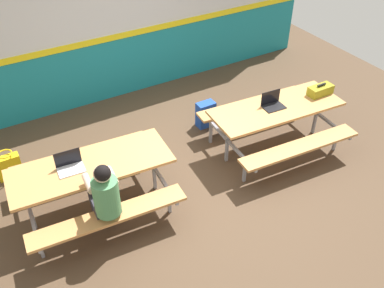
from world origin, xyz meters
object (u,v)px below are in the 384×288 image
(student_nearer, at_px, (105,195))
(picnic_table_right, at_px, (275,116))
(toolbox_grey, at_px, (320,90))
(tote_bag_bright, at_px, (9,166))
(picnic_table_left, at_px, (92,175))
(laptop_silver, at_px, (70,166))
(backpack_dark, at_px, (205,114))
(laptop_dark, at_px, (273,104))

(student_nearer, bearing_deg, picnic_table_right, 8.48)
(toolbox_grey, distance_m, tote_bag_bright, 4.75)
(picnic_table_right, xyz_separation_m, toolbox_grey, (0.80, -0.06, 0.23))
(picnic_table_left, height_order, laptop_silver, laptop_silver)
(student_nearer, height_order, laptop_silver, student_nearer)
(picnic_table_right, bearing_deg, tote_bag_bright, 160.17)
(toolbox_grey, bearing_deg, picnic_table_right, 175.75)
(picnic_table_right, height_order, laptop_silver, laptop_silver)
(backpack_dark, height_order, tote_bag_bright, backpack_dark)
(student_nearer, relative_size, tote_bag_bright, 2.81)
(toolbox_grey, bearing_deg, tote_bag_bright, 162.78)
(student_nearer, bearing_deg, laptop_silver, 108.42)
(picnic_table_right, bearing_deg, laptop_dark, 141.43)
(student_nearer, xyz_separation_m, laptop_dark, (2.81, 0.47, 0.08))
(toolbox_grey, bearing_deg, student_nearer, -174.27)
(backpack_dark, bearing_deg, student_nearer, -147.47)
(laptop_dark, bearing_deg, tote_bag_bright, 160.49)
(picnic_table_right, xyz_separation_m, tote_bag_bright, (-3.70, 1.34, -0.38))
(picnic_table_right, distance_m, laptop_dark, 0.22)
(laptop_dark, relative_size, tote_bag_bright, 0.78)
(picnic_table_left, height_order, tote_bag_bright, picnic_table_left)
(student_nearer, bearing_deg, tote_bag_bright, 115.48)
(picnic_table_left, xyz_separation_m, toolbox_grey, (3.63, -0.19, 0.23))
(picnic_table_left, height_order, laptop_dark, laptop_dark)
(picnic_table_left, distance_m, student_nearer, 0.57)
(picnic_table_right, height_order, laptop_dark, laptop_dark)
(picnic_table_left, xyz_separation_m, laptop_silver, (-0.23, 0.05, 0.21))
(picnic_table_right, relative_size, tote_bag_bright, 4.77)
(laptop_dark, bearing_deg, picnic_table_left, 178.20)
(picnic_table_left, bearing_deg, backpack_dark, 21.65)
(picnic_table_right, xyz_separation_m, laptop_silver, (-3.07, 0.18, 0.21))
(laptop_silver, height_order, laptop_dark, same)
(toolbox_grey, xyz_separation_m, backpack_dark, (-1.40, 1.07, -0.60))
(backpack_dark, bearing_deg, tote_bag_bright, 174.11)
(student_nearer, height_order, toolbox_grey, student_nearer)
(student_nearer, bearing_deg, toolbox_grey, 5.73)
(picnic_table_right, bearing_deg, laptop_silver, 176.57)
(tote_bag_bright, bearing_deg, toolbox_grey, -17.22)
(laptop_silver, relative_size, tote_bag_bright, 0.78)
(laptop_dark, height_order, toolbox_grey, laptop_dark)
(student_nearer, xyz_separation_m, backpack_dark, (2.26, 1.44, -0.49))
(picnic_table_left, distance_m, picnic_table_right, 2.84)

